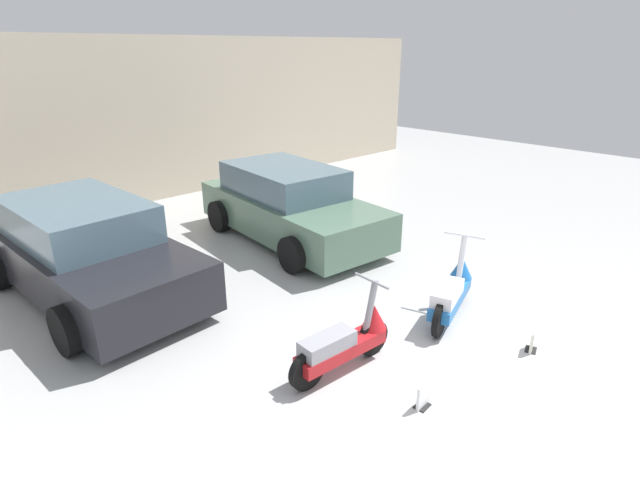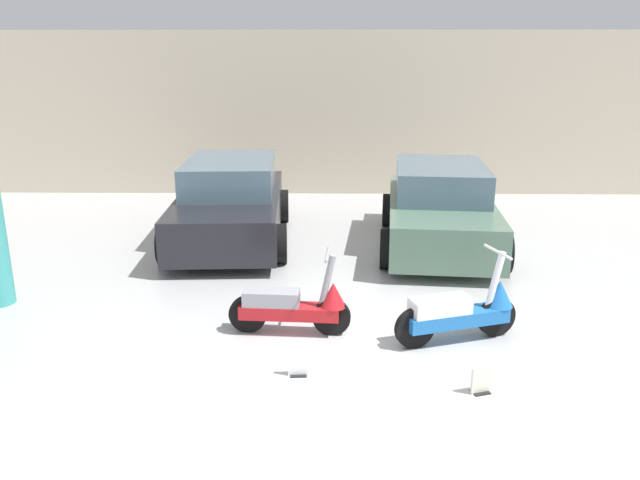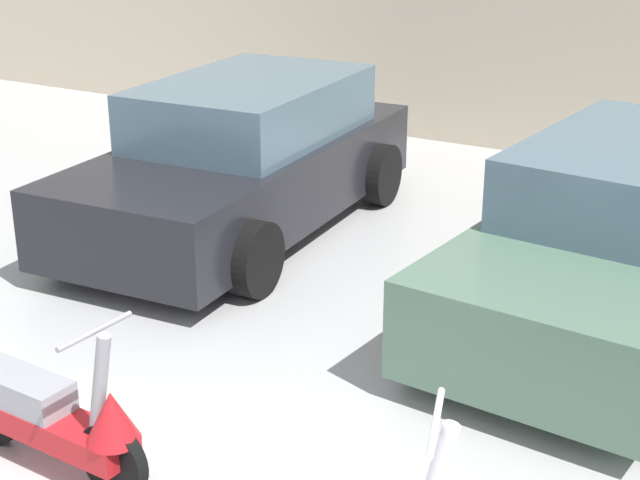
% 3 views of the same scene
% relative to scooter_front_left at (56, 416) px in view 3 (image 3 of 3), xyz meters
% --- Properties ---
extents(scooter_front_left, '(1.37, 0.49, 0.96)m').
position_rel_scooter_front_left_xyz_m(scooter_front_left, '(0.00, 0.00, 0.00)').
color(scooter_front_left, black).
rests_on(scooter_front_left, ground_plane).
extents(car_rear_left, '(2.06, 4.01, 1.33)m').
position_rel_scooter_front_left_xyz_m(car_rear_left, '(-1.27, 3.72, 0.30)').
color(car_rear_left, black).
rests_on(car_rear_left, ground_plane).
extents(car_rear_center, '(2.14, 3.98, 1.31)m').
position_rel_scooter_front_left_xyz_m(car_rear_center, '(2.18, 3.44, 0.29)').
color(car_rear_center, '#51705B').
rests_on(car_rear_center, ground_plane).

